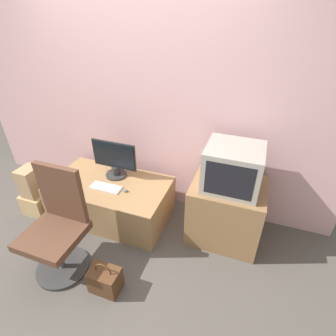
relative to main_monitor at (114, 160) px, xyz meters
name	(u,v)px	position (x,y,z in m)	size (l,w,h in m)	color
ground_plane	(87,275)	(0.18, -0.98, -0.66)	(12.00, 12.00, 0.00)	#4C4742
wall_back	(139,95)	(0.18, 0.35, 0.64)	(4.40, 0.05, 2.60)	#CC9EA3
desk	(112,199)	(0.00, -0.17, -0.44)	(1.30, 0.74, 0.45)	#937047
side_stand	(225,211)	(1.28, -0.04, -0.33)	(0.71, 0.59, 0.66)	olive
main_monitor	(114,160)	(0.00, 0.00, 0.00)	(0.53, 0.24, 0.43)	#2D2D2D
keyboard	(106,187)	(0.02, -0.25, -0.20)	(0.34, 0.13, 0.01)	silver
mouse	(126,191)	(0.25, -0.24, -0.20)	(0.05, 0.03, 0.02)	#4C4C51
crt_tv	(233,168)	(1.28, -0.05, 0.20)	(0.51, 0.47, 0.42)	gray
office_chair	(58,229)	(-0.07, -0.92, -0.21)	(0.48, 0.48, 1.02)	#333333
cardboard_box_lower	(38,202)	(-0.86, -0.42, -0.53)	(0.29, 0.27, 0.26)	tan
cardboard_box_upper	(31,182)	(-0.86, -0.42, -0.23)	(0.19, 0.23, 0.35)	#A3845B
handbag	(105,280)	(0.43, -1.03, -0.54)	(0.26, 0.18, 0.32)	#4C2D19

